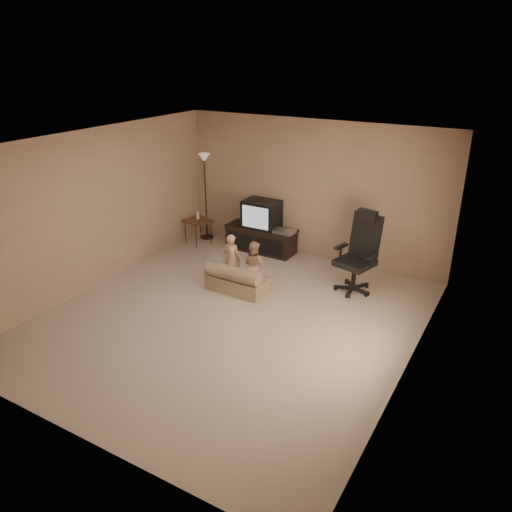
{
  "coord_description": "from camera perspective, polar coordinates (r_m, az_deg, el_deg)",
  "views": [
    {
      "loc": [
        3.46,
        -5.25,
        3.62
      ],
      "look_at": [
        0.08,
        0.6,
        0.78
      ],
      "focal_mm": 35.0,
      "sensor_mm": 36.0,
      "label": 1
    }
  ],
  "objects": [
    {
      "name": "tv_stand",
      "position": [
        9.45,
        0.62,
        2.94
      ],
      "size": [
        1.39,
        0.52,
        0.99
      ],
      "rotation": [
        0.0,
        0.0,
        -0.01
      ],
      "color": "black",
      "rests_on": "floor"
    },
    {
      "name": "side_table",
      "position": [
        9.83,
        -6.68,
        4.04
      ],
      "size": [
        0.57,
        0.57,
        0.68
      ],
      "rotation": [
        0.0,
        0.0,
        -0.32
      ],
      "color": "brown",
      "rests_on": "floor"
    },
    {
      "name": "toddler_left",
      "position": [
        8.14,
        -2.82,
        -0.33
      ],
      "size": [
        0.34,
        0.26,
        0.85
      ],
      "primitive_type": "imported",
      "rotation": [
        0.0,
        0.0,
        3.26
      ],
      "color": "tan",
      "rests_on": "floor"
    },
    {
      "name": "toddler_right",
      "position": [
        7.97,
        -0.26,
        -1.02
      ],
      "size": [
        0.41,
        0.27,
        0.8
      ],
      "primitive_type": "imported",
      "rotation": [
        0.0,
        0.0,
        3.0
      ],
      "color": "tan",
      "rests_on": "floor"
    },
    {
      "name": "floor",
      "position": [
        7.26,
        -2.94,
        -7.15
      ],
      "size": [
        5.5,
        5.5,
        0.0
      ],
      "primitive_type": "plane",
      "color": "#B1A28D",
      "rests_on": "ground"
    },
    {
      "name": "office_chair",
      "position": [
        8.04,
        11.54,
        -0.76
      ],
      "size": [
        0.73,
        0.76,
        1.3
      ],
      "rotation": [
        0.0,
        0.0,
        -0.26
      ],
      "color": "black",
      "rests_on": "floor"
    },
    {
      "name": "floor_lamp",
      "position": [
        9.93,
        -5.88,
        8.92
      ],
      "size": [
        0.27,
        0.27,
        1.72
      ],
      "color": "#2F1E15",
      "rests_on": "floor"
    },
    {
      "name": "room_shell",
      "position": [
        6.63,
        -3.2,
        4.29
      ],
      "size": [
        5.5,
        5.5,
        5.5
      ],
      "color": "silver",
      "rests_on": "floor"
    },
    {
      "name": "child_sofa",
      "position": [
        7.95,
        -2.21,
        -2.78
      ],
      "size": [
        0.97,
        0.56,
        0.47
      ],
      "rotation": [
        0.0,
        0.0,
        -0.01
      ],
      "color": "tan",
      "rests_on": "floor"
    }
  ]
}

